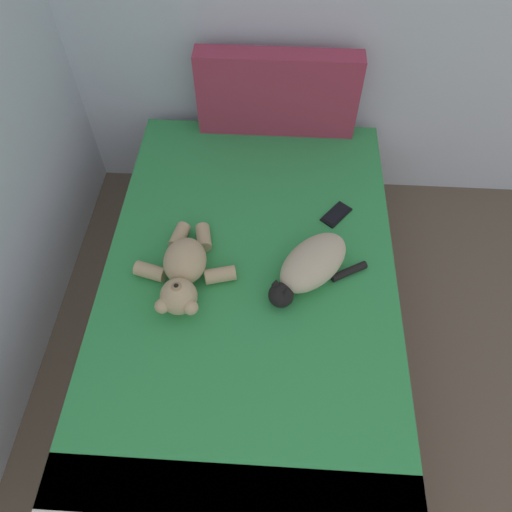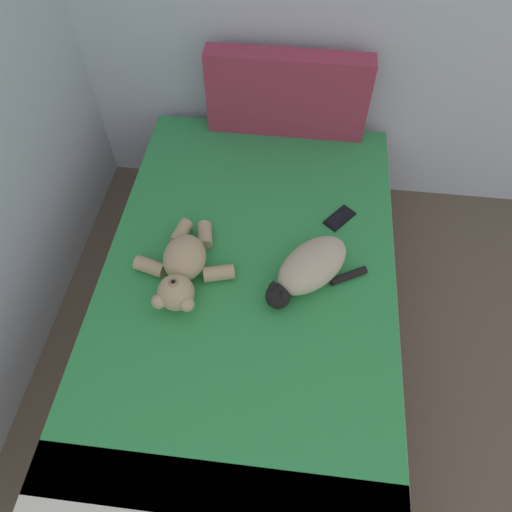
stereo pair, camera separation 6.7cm
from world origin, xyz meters
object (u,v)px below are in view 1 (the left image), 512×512
object	(u,v)px
patterned_cushion	(277,94)
teddy_bear	(184,271)
cell_phone	(336,214)
bed	(249,313)
cat	(310,266)

from	to	relation	value
patterned_cushion	teddy_bear	distance (m)	1.03
patterned_cushion	cell_phone	world-z (taller)	patterned_cushion
teddy_bear	cell_phone	bearing A→B (deg)	31.89
cell_phone	teddy_bear	bearing A→B (deg)	-148.11
patterned_cushion	teddy_bear	bearing A→B (deg)	-109.05
bed	cell_phone	distance (m)	0.59
bed	cell_phone	size ratio (longest dim) A/B	12.87
teddy_bear	cell_phone	xyz separation A→B (m)	(0.62, 0.39, -0.06)
bed	cat	xyz separation A→B (m)	(0.24, 0.04, 0.33)
patterned_cushion	cell_phone	xyz separation A→B (m)	(0.29, -0.58, -0.21)
bed	teddy_bear	world-z (taller)	teddy_bear
teddy_bear	patterned_cushion	bearing A→B (deg)	70.95
patterned_cushion	cell_phone	distance (m)	0.68
teddy_bear	cell_phone	distance (m)	0.74
teddy_bear	bed	bearing A→B (deg)	2.67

